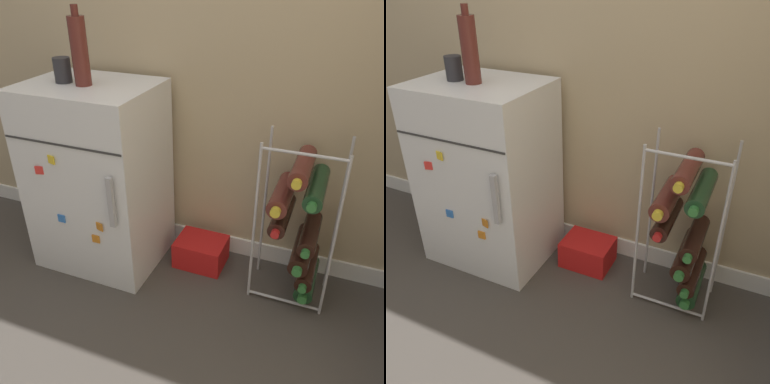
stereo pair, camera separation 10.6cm
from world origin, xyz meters
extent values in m
plane|color=#423D38|center=(0.00, 0.00, 0.00)|extent=(14.00, 14.00, 0.00)
cube|color=white|center=(0.00, 0.62, 0.04)|extent=(7.01, 0.01, 0.09)
cube|color=silver|center=(-0.36, 0.37, 0.44)|extent=(0.56, 0.45, 0.88)
cube|color=#2D2D2D|center=(-0.36, 0.15, 0.69)|extent=(0.55, 0.00, 0.01)
cube|color=#9E9EA3|center=(-0.14, 0.13, 0.48)|extent=(0.02, 0.02, 0.22)
cube|color=yellow|center=(-0.42, 0.14, 0.62)|extent=(0.04, 0.01, 0.04)
cube|color=orange|center=(-0.25, 0.14, 0.27)|extent=(0.04, 0.01, 0.04)
cube|color=red|center=(-0.49, 0.14, 0.56)|extent=(0.04, 0.02, 0.04)
cube|color=orange|center=(-0.23, 0.14, 0.34)|extent=(0.04, 0.02, 0.04)
cube|color=blue|center=(-0.42, 0.14, 0.33)|extent=(0.04, 0.01, 0.04)
cylinder|color=#B2B2B7|center=(0.39, 0.34, 0.37)|extent=(0.01, 0.01, 0.74)
cylinder|color=#B2B2B7|center=(0.71, 0.34, 0.37)|extent=(0.01, 0.01, 0.74)
cylinder|color=#B2B2B7|center=(0.39, 0.53, 0.37)|extent=(0.01, 0.01, 0.74)
cylinder|color=#B2B2B7|center=(0.71, 0.53, 0.37)|extent=(0.01, 0.01, 0.74)
cylinder|color=#B2B2B7|center=(0.55, 0.34, 0.02)|extent=(0.31, 0.01, 0.01)
cylinder|color=#B2B2B7|center=(0.55, 0.34, 0.72)|extent=(0.31, 0.01, 0.01)
cylinder|color=#19381E|center=(0.63, 0.43, 0.10)|extent=(0.08, 0.26, 0.08)
cylinder|color=#2D7033|center=(0.63, 0.29, 0.10)|extent=(0.04, 0.02, 0.04)
cylinder|color=black|center=(0.62, 0.43, 0.16)|extent=(0.07, 0.28, 0.07)
cylinder|color=#2D7033|center=(0.62, 0.28, 0.16)|extent=(0.03, 0.02, 0.03)
cylinder|color=black|center=(0.59, 0.43, 0.25)|extent=(0.08, 0.30, 0.08)
cylinder|color=#2D7033|center=(0.59, 0.27, 0.25)|extent=(0.04, 0.02, 0.04)
cylinder|color=black|center=(0.61, 0.43, 0.33)|extent=(0.07, 0.27, 0.07)
cylinder|color=#2D7033|center=(0.61, 0.29, 0.33)|extent=(0.03, 0.02, 0.03)
cylinder|color=black|center=(0.49, 0.43, 0.40)|extent=(0.07, 0.28, 0.07)
cylinder|color=red|center=(0.49, 0.28, 0.40)|extent=(0.03, 0.02, 0.03)
cylinder|color=#56231E|center=(0.48, 0.43, 0.49)|extent=(0.08, 0.27, 0.08)
cylinder|color=gold|center=(0.48, 0.29, 0.49)|extent=(0.04, 0.02, 0.04)
cylinder|color=#19381E|center=(0.61, 0.43, 0.55)|extent=(0.07, 0.30, 0.07)
cylinder|color=#2D7033|center=(0.61, 0.28, 0.55)|extent=(0.04, 0.02, 0.04)
cylinder|color=#56231E|center=(0.54, 0.43, 0.63)|extent=(0.07, 0.28, 0.07)
cylinder|color=gold|center=(0.54, 0.28, 0.63)|extent=(0.04, 0.02, 0.04)
cube|color=red|center=(0.11, 0.47, 0.07)|extent=(0.24, 0.19, 0.13)
cylinder|color=#28282D|center=(-0.47, 0.36, 0.93)|extent=(0.07, 0.07, 0.10)
cylinder|color=#56231E|center=(-0.36, 0.35, 1.01)|extent=(0.07, 0.07, 0.26)
cylinder|color=#56231E|center=(-0.36, 0.35, 1.16)|extent=(0.03, 0.03, 0.04)
camera|label=1|loc=(0.67, -1.04, 1.31)|focal=38.00mm
camera|label=2|loc=(0.77, -1.00, 1.31)|focal=38.00mm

